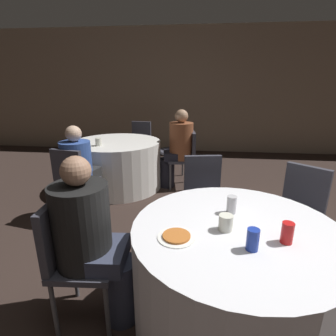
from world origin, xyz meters
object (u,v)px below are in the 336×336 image
(table_far, at_px, (118,164))
(person_black_shirt, at_px, (93,242))
(soda_can_blue, at_px, (253,240))
(chair_far_northeast, at_px, (173,145))
(chair_near_northeast, at_px, (300,205))
(chair_near_north, at_px, (204,191))
(person_floral_shirt, at_px, (177,148))
(person_blue_shirt, at_px, (81,169))
(chair_far_south, at_px, (73,177))
(chair_near_west, at_px, (71,251))
(pizza_plate_near, at_px, (176,236))
(soda_can_red, at_px, (287,233))
(chair_far_east, at_px, (187,154))
(table_near, at_px, (233,277))
(chair_far_north, at_px, (140,140))
(soda_can_silver, at_px, (232,205))

(table_far, bearing_deg, person_black_shirt, -76.42)
(soda_can_blue, bearing_deg, chair_far_northeast, 102.35)
(chair_near_northeast, distance_m, person_black_shirt, 1.82)
(chair_near_north, height_order, soda_can_blue, chair_near_north)
(chair_far_northeast, distance_m, person_floral_shirt, 0.61)
(chair_near_north, relative_size, person_blue_shirt, 0.78)
(table_far, xyz_separation_m, chair_far_south, (-0.21, -1.07, 0.17))
(chair_near_north, xyz_separation_m, chair_far_northeast, (-0.50, 2.03, 0.00))
(chair_near_west, bearing_deg, chair_near_northeast, 113.13)
(person_floral_shirt, bearing_deg, pizza_plate_near, 176.87)
(soda_can_blue, relative_size, soda_can_red, 1.00)
(person_blue_shirt, bearing_deg, chair_far_northeast, 69.60)
(pizza_plate_near, bearing_deg, soda_can_red, 1.97)
(chair_near_northeast, distance_m, pizza_plate_near, 1.44)
(table_far, xyz_separation_m, person_black_shirt, (0.59, -2.42, 0.24))
(table_far, relative_size, person_black_shirt, 1.14)
(chair_near_west, xyz_separation_m, person_floral_shirt, (0.50, 2.55, 0.09))
(person_floral_shirt, relative_size, soda_can_red, 9.98)
(chair_far_south, bearing_deg, pizza_plate_near, -36.40)
(chair_near_northeast, distance_m, person_floral_shirt, 2.08)
(chair_far_east, bearing_deg, table_near, -178.08)
(table_near, distance_m, chair_near_west, 1.08)
(chair_near_northeast, height_order, soda_can_blue, chair_near_northeast)
(person_black_shirt, bearing_deg, soda_can_blue, 76.59)
(table_near, relative_size, chair_near_north, 1.48)
(person_black_shirt, bearing_deg, pizza_plate_near, 76.48)
(chair_far_east, xyz_separation_m, soda_can_blue, (0.46, -2.72, 0.26))
(table_far, xyz_separation_m, chair_near_north, (1.31, -1.31, 0.17))
(table_far, distance_m, soda_can_blue, 3.04)
(pizza_plate_near, bearing_deg, chair_far_north, 105.48)
(person_blue_shirt, xyz_separation_m, soda_can_red, (1.92, -1.58, 0.22))
(table_far, height_order, soda_can_blue, soda_can_blue)
(soda_can_red, bearing_deg, person_blue_shirt, 140.43)
(chair_far_north, bearing_deg, person_blue_shirt, 88.25)
(person_floral_shirt, xyz_separation_m, soda_can_blue, (0.61, -2.70, 0.17))
(chair_far_northeast, xyz_separation_m, chair_far_north, (-0.68, 0.36, 0.00))
(table_near, height_order, chair_near_northeast, chair_near_northeast)
(table_far, relative_size, person_blue_shirt, 1.20)
(person_floral_shirt, relative_size, pizza_plate_near, 5.49)
(chair_near_northeast, relative_size, person_black_shirt, 0.75)
(chair_far_north, distance_m, person_black_shirt, 3.53)
(person_blue_shirt, bearing_deg, soda_can_silver, -26.37)
(table_near, distance_m, person_black_shirt, 0.94)
(chair_far_north, distance_m, chair_far_south, 2.17)
(pizza_plate_near, bearing_deg, chair_near_northeast, 42.85)
(person_black_shirt, relative_size, person_blue_shirt, 1.05)
(chair_near_northeast, xyz_separation_m, chair_far_east, (-1.10, 1.69, 0.00))
(person_blue_shirt, bearing_deg, chair_far_east, 50.97)
(chair_far_north, xyz_separation_m, pizza_plate_near, (1.00, -3.59, 0.21))
(pizza_plate_near, relative_size, soda_can_red, 1.82)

